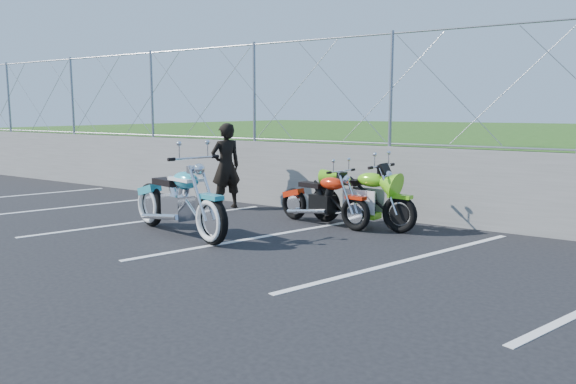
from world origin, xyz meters
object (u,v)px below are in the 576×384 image
Objects in this scene: naked_orange at (325,201)px; sportbike_green at (362,200)px; person_standing at (226,166)px; cruiser_turquoise at (180,204)px.

sportbike_green is (0.61, 0.20, 0.05)m from naked_orange.
person_standing is at bearing -177.49° from naked_orange.
cruiser_turquoise reaches higher than naked_orange.
naked_orange is 0.64m from sportbike_green.
sportbike_green is (2.09, 2.13, -0.05)m from cruiser_turquoise.
cruiser_turquoise is 2.49m from person_standing.
naked_orange is 1.14× the size of person_standing.
sportbike_green reaches higher than naked_orange.
naked_orange is 2.50m from person_standing.
person_standing is at bearing -177.13° from sportbike_green.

